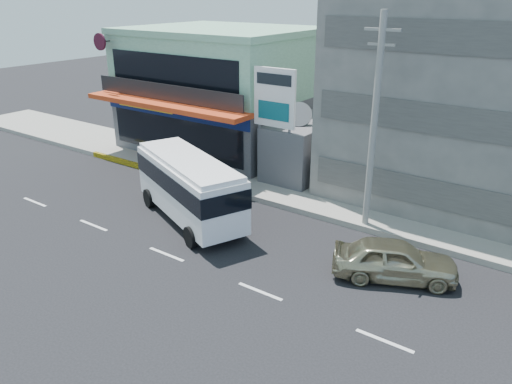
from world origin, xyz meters
TOP-DOWN VIEW (x-y plane):
  - ground at (0.00, 0.00)m, footprint 120.00×120.00m
  - sidewalk at (5.00, 9.50)m, footprint 70.00×5.00m
  - shop_building at (-8.00, 13.95)m, footprint 12.40×11.70m
  - concrete_building at (10.00, 15.00)m, footprint 16.00×12.00m
  - gap_structure at (0.00, 12.00)m, footprint 3.00×6.00m
  - satellite_dish at (0.00, 11.00)m, footprint 1.50×1.50m
  - billboard at (-0.50, 9.20)m, footprint 2.60×0.18m
  - utility_pole_near at (6.00, 7.40)m, footprint 1.60×0.30m
  - minibus at (-1.54, 3.29)m, footprint 8.10×5.31m
  - sedan at (8.78, 3.89)m, footprint 5.23×3.81m
  - motorcycle_rider at (-4.34, 6.80)m, footprint 1.98×1.15m

SIDE VIEW (x-z plane):
  - ground at x=0.00m, z-range 0.00..0.00m
  - sidewalk at x=5.00m, z-range 0.00..0.30m
  - motorcycle_rider at x=-4.34m, z-range -0.41..1.99m
  - sedan at x=8.78m, z-range 0.00..1.65m
  - gap_structure at x=0.00m, z-range 0.00..3.50m
  - minibus at x=-1.54m, z-range 0.31..3.56m
  - satellite_dish at x=0.00m, z-range 3.50..3.65m
  - shop_building at x=-8.00m, z-range 0.00..8.00m
  - billboard at x=-0.50m, z-range 1.48..8.38m
  - utility_pole_near at x=6.00m, z-range 0.15..10.15m
  - concrete_building at x=10.00m, z-range 0.00..14.00m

